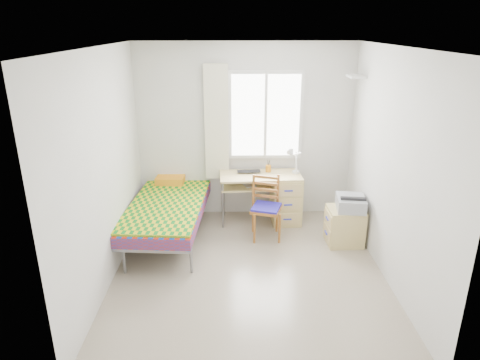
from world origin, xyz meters
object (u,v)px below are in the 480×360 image
desk (281,196)px  cabinet (344,226)px  chair (267,203)px  printer (351,203)px  bed (168,205)px

desk → cabinet: bearing=-45.5°
chair → printer: (1.09, -0.24, 0.10)m
cabinet → bed: bearing=171.0°
desk → printer: size_ratio=2.64×
cabinet → printer: 0.35m
desk → chair: 0.56m
bed → chair: bearing=1.0°
bed → printer: size_ratio=4.73×
bed → cabinet: (2.40, -0.31, -0.19)m
chair → printer: size_ratio=1.91×
cabinet → chair: bearing=165.5°
desk → cabinet: (0.78, -0.72, -0.15)m
chair → cabinet: size_ratio=1.73×
bed → cabinet: 2.43m
desk → bed: bearing=-168.6°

